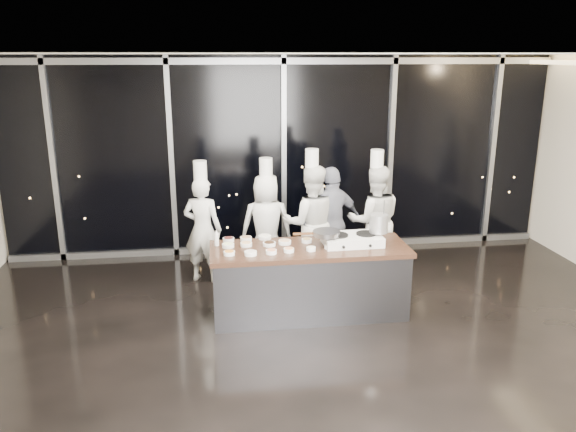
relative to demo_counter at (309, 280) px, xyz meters
The scene contains 14 objects.
ground 1.01m from the demo_counter, 90.00° to the right, with size 9.00×9.00×0.00m, color black.
room_shell 2.01m from the demo_counter, 78.94° to the right, with size 9.02×7.02×3.21m.
window_wall 2.78m from the demo_counter, 90.00° to the left, with size 8.90×0.11×3.20m.
demo_counter is the anchor object (origin of this frame).
stove 0.75m from the demo_counter, ahead, with size 0.73×0.48×0.14m.
frying_pan 0.65m from the demo_counter, ahead, with size 0.59×0.35×0.06m.
stock_pot 1.13m from the demo_counter, ahead, with size 0.23×0.23×0.23m, color #AEAEB0.
prep_bowls 0.72m from the demo_counter, behind, with size 1.38×0.74×0.05m.
squeeze_bottle 1.28m from the demo_counter, 169.71° to the left, with size 0.06×0.06×0.21m.
chef_far_left 1.90m from the demo_counter, 135.56° to the left, with size 0.66×0.54×1.78m.
chef_left 1.48m from the demo_counter, 106.11° to the left, with size 0.76×0.50×1.78m.
chef_center 1.27m from the demo_counter, 79.05° to the left, with size 0.87×0.71×1.93m.
guest 1.40m from the demo_counter, 66.21° to the left, with size 1.05×0.74×1.66m.
chef_right 1.73m from the demo_counter, 45.65° to the left, with size 0.86×0.70×1.89m.
Camera 1 is at (-1.15, -5.58, 3.19)m, focal length 35.00 mm.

